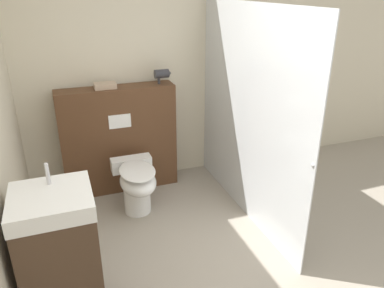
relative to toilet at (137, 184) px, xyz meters
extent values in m
cube|color=beige|center=(0.40, 0.75, 0.93)|extent=(8.00, 0.06, 2.50)
cube|color=#51331E|center=(-0.05, 0.56, 0.24)|extent=(1.18, 0.25, 1.13)
cube|color=white|center=(-0.05, 0.43, 0.49)|extent=(0.22, 0.01, 0.14)
cube|color=silver|center=(0.99, -0.28, 0.65)|extent=(0.01, 2.01, 1.94)
sphere|color=#B2B2B7|center=(0.99, -1.25, 0.61)|extent=(0.04, 0.04, 0.04)
cylinder|color=white|center=(0.00, 0.03, -0.14)|extent=(0.26, 0.26, 0.36)
ellipsoid|color=white|center=(0.00, -0.06, 0.06)|extent=(0.33, 0.49, 0.21)
ellipsoid|color=white|center=(0.00, -0.06, 0.17)|extent=(0.33, 0.48, 0.02)
cube|color=white|center=(0.00, 0.23, 0.10)|extent=(0.40, 0.14, 0.14)
cube|color=#473323|center=(-0.71, -1.04, 0.10)|extent=(0.47, 0.46, 0.84)
cube|color=white|center=(-0.71, -1.04, 0.57)|extent=(0.48, 0.47, 0.10)
cylinder|color=silver|center=(-0.71, -0.91, 0.69)|extent=(0.02, 0.02, 0.14)
cylinder|color=#2D2D33|center=(0.43, 0.55, 0.91)|extent=(0.14, 0.09, 0.09)
cone|color=#2D2D33|center=(0.52, 0.55, 0.91)|extent=(0.03, 0.08, 0.08)
cylinder|color=#2D2D33|center=(0.40, 0.55, 0.85)|extent=(0.03, 0.03, 0.09)
cube|color=tan|center=(-0.15, 0.55, 0.83)|extent=(0.21, 0.14, 0.05)
camera|label=1|loc=(-0.58, -3.12, 1.76)|focal=35.00mm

